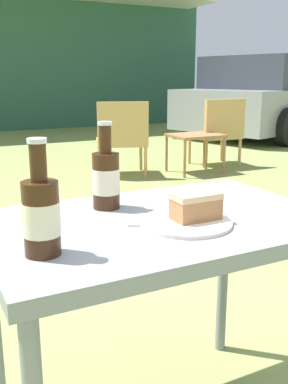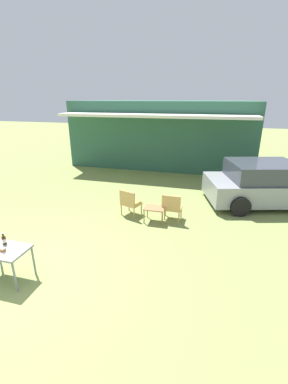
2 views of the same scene
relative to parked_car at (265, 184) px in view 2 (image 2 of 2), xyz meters
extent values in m
plane|color=olive|center=(-5.48, -5.52, -0.68)|extent=(60.00, 60.00, 0.00)
cube|color=#2D5B47|center=(-4.38, 4.82, 0.94)|extent=(9.03, 3.85, 3.24)
cube|color=silver|center=(-4.38, 2.30, 1.98)|extent=(8.58, 1.20, 0.12)
cube|color=gray|center=(0.05, 0.01, -0.17)|extent=(4.23, 2.88, 0.69)
cube|color=#383D47|center=(-0.13, -0.04, 0.46)|extent=(2.52, 2.26, 0.56)
cylinder|color=black|center=(0.93, 1.28, -0.38)|extent=(0.64, 0.36, 0.60)
cylinder|color=black|center=(-1.37, 0.63, -0.38)|extent=(0.64, 0.36, 0.60)
cylinder|color=black|center=(-0.83, -1.25, -0.38)|extent=(0.64, 0.36, 0.60)
cylinder|color=tan|center=(-3.75, -1.93, -0.51)|extent=(0.04, 0.04, 0.33)
cylinder|color=tan|center=(-4.20, -1.77, -0.51)|extent=(0.04, 0.04, 0.33)
cylinder|color=tan|center=(-3.87, -2.29, -0.51)|extent=(0.04, 0.04, 0.33)
cylinder|color=tan|center=(-4.33, -2.14, -0.51)|extent=(0.04, 0.04, 0.33)
cube|color=tan|center=(-4.04, -2.03, -0.31)|extent=(0.65, 0.59, 0.06)
cube|color=tan|center=(-4.10, -2.22, -0.08)|extent=(0.53, 0.22, 0.42)
cube|color=gold|center=(-4.04, -2.03, -0.26)|extent=(0.58, 0.51, 0.05)
cylinder|color=tan|center=(-2.53, -1.85, -0.51)|extent=(0.04, 0.04, 0.33)
cylinder|color=tan|center=(-3.01, -1.83, -0.51)|extent=(0.04, 0.04, 0.33)
cylinder|color=tan|center=(-2.55, -2.23, -0.51)|extent=(0.04, 0.04, 0.33)
cylinder|color=tan|center=(-3.03, -2.21, -0.51)|extent=(0.04, 0.04, 0.33)
cube|color=tan|center=(-2.78, -2.03, -0.31)|extent=(0.55, 0.46, 0.06)
cube|color=tan|center=(-2.79, -2.23, -0.08)|extent=(0.54, 0.07, 0.42)
cube|color=#996B42|center=(-3.25, -2.31, -0.26)|extent=(0.57, 0.44, 0.03)
cylinder|color=#996B42|center=(-3.51, -2.51, -0.47)|extent=(0.03, 0.03, 0.41)
cylinder|color=#996B42|center=(-2.99, -2.51, -0.47)|extent=(0.03, 0.03, 0.41)
cylinder|color=#996B42|center=(-3.51, -2.11, -0.47)|extent=(0.03, 0.03, 0.41)
cylinder|color=#996B42|center=(-2.99, -2.11, -0.47)|extent=(0.03, 0.03, 0.41)
cube|color=gray|center=(-5.48, -5.52, -0.02)|extent=(0.93, 0.61, 0.04)
cylinder|color=gray|center=(-5.06, -5.78, -0.36)|extent=(0.04, 0.04, 0.64)
cylinder|color=gray|center=(-5.06, -5.26, -0.36)|extent=(0.04, 0.04, 0.64)
cylinder|color=silver|center=(-5.45, -5.60, 0.01)|extent=(0.24, 0.24, 0.01)
cube|color=#9E6B42|center=(-5.42, -5.60, 0.04)|extent=(0.12, 0.07, 0.05)
cube|color=tan|center=(-5.42, -5.60, 0.08)|extent=(0.12, 0.07, 0.02)
cylinder|color=#381E0F|center=(-5.58, -5.36, 0.08)|extent=(0.08, 0.08, 0.16)
cylinder|color=#381E0F|center=(-5.58, -5.36, 0.20)|extent=(0.04, 0.04, 0.08)
cylinder|color=silver|center=(-5.58, -5.36, 0.25)|extent=(0.04, 0.04, 0.01)
cylinder|color=beige|center=(-5.58, -5.36, 0.08)|extent=(0.08, 0.08, 0.07)
camera|label=1|loc=(-6.05, -6.54, 0.37)|focal=42.00mm
camera|label=2|loc=(-1.79, -8.88, 2.71)|focal=24.00mm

